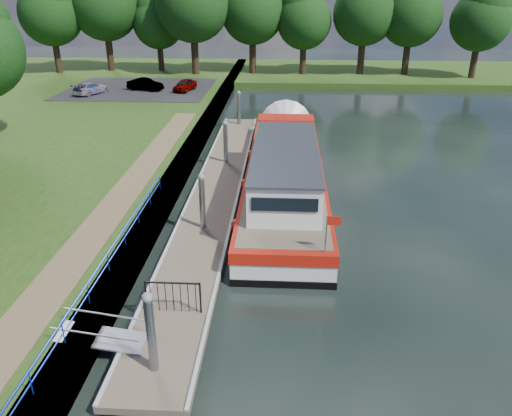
# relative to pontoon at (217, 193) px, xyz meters

# --- Properties ---
(ground) EXTENTS (160.00, 160.00, 0.00)m
(ground) POSITION_rel_pontoon_xyz_m (0.00, -13.00, -0.18)
(ground) COLOR black
(ground) RESTS_ON ground
(bank_edge) EXTENTS (1.10, 90.00, 0.78)m
(bank_edge) POSITION_rel_pontoon_xyz_m (-2.55, 2.00, 0.20)
(bank_edge) COLOR #473D2D
(bank_edge) RESTS_ON ground
(far_bank) EXTENTS (60.00, 18.00, 0.60)m
(far_bank) POSITION_rel_pontoon_xyz_m (12.00, 39.00, 0.12)
(far_bank) COLOR #233E11
(far_bank) RESTS_ON ground
(footpath) EXTENTS (1.60, 40.00, 0.05)m
(footpath) POSITION_rel_pontoon_xyz_m (-4.40, -5.00, 0.62)
(footpath) COLOR brown
(footpath) RESTS_ON riverbank
(carpark) EXTENTS (14.00, 12.00, 0.06)m
(carpark) POSITION_rel_pontoon_xyz_m (-11.00, 25.00, 0.62)
(carpark) COLOR black
(carpark) RESTS_ON riverbank
(blue_fence) EXTENTS (0.04, 18.04, 0.72)m
(blue_fence) POSITION_rel_pontoon_xyz_m (-2.75, -10.00, 1.13)
(blue_fence) COLOR #0C2DBF
(blue_fence) RESTS_ON riverbank
(pontoon) EXTENTS (2.50, 30.00, 0.56)m
(pontoon) POSITION_rel_pontoon_xyz_m (0.00, 0.00, 0.00)
(pontoon) COLOR brown
(pontoon) RESTS_ON ground
(mooring_piles) EXTENTS (0.30, 27.30, 3.55)m
(mooring_piles) POSITION_rel_pontoon_xyz_m (0.00, 0.00, 1.10)
(mooring_piles) COLOR gray
(mooring_piles) RESTS_ON ground
(gangway) EXTENTS (2.58, 1.00, 0.92)m
(gangway) POSITION_rel_pontoon_xyz_m (-1.85, -12.50, 0.44)
(gangway) COLOR #A5A8AD
(gangway) RESTS_ON ground
(gate_panel) EXTENTS (1.85, 0.05, 1.15)m
(gate_panel) POSITION_rel_pontoon_xyz_m (-0.00, -10.80, 0.97)
(gate_panel) COLOR black
(gate_panel) RESTS_ON ground
(barge) EXTENTS (4.36, 21.15, 4.78)m
(barge) POSITION_rel_pontoon_xyz_m (3.60, 1.81, 0.90)
(barge) COLOR black
(barge) RESTS_ON ground
(horizon_trees) EXTENTS (54.38, 10.03, 12.87)m
(horizon_trees) POSITION_rel_pontoon_xyz_m (-1.61, 35.68, 7.76)
(horizon_trees) COLOR #332316
(horizon_trees) RESTS_ON ground
(car_a) EXTENTS (2.13, 3.54, 1.13)m
(car_a) POSITION_rel_pontoon_xyz_m (-6.19, 24.01, 1.21)
(car_a) COLOR #999999
(car_a) RESTS_ON carpark
(car_b) EXTENTS (3.71, 2.18, 1.16)m
(car_b) POSITION_rel_pontoon_xyz_m (-10.09, 24.04, 1.23)
(car_b) COLOR #999999
(car_b) RESTS_ON carpark
(car_c) EXTENTS (2.90, 4.05, 1.09)m
(car_c) POSITION_rel_pontoon_xyz_m (-14.73, 22.01, 1.20)
(car_c) COLOR #999999
(car_c) RESTS_ON carpark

